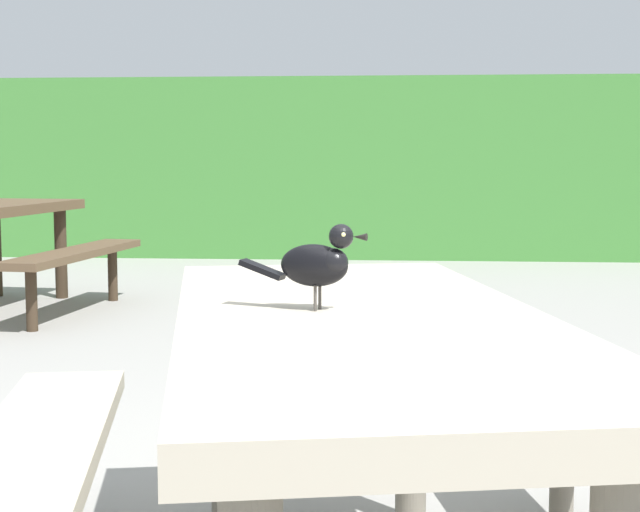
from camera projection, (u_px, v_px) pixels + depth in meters
The scene contains 3 objects.
hedge_wall at pixel (417, 168), 10.74m from camera, with size 28.00×1.84×1.88m, color #428438.
picnic_table_foreground at pixel (360, 398), 2.05m from camera, with size 1.99×2.01×0.74m.
bird_grackle at pixel (319, 262), 2.04m from camera, with size 0.28×0.12×0.18m.
Camera 1 is at (-0.19, -2.10, 1.06)m, focal length 54.45 mm.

